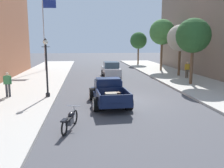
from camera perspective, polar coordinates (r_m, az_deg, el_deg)
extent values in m
plane|color=#47474C|center=(15.77, 3.08, -3.86)|extent=(140.00, 140.00, 0.00)
cube|color=#B7B2A8|center=(16.22, -23.13, -3.99)|extent=(5.50, 64.00, 0.15)
cube|color=#0F1938|center=(14.56, -0.70, -2.82)|extent=(2.03, 4.99, 0.24)
cube|color=#0F1938|center=(14.80, -0.92, -0.56)|extent=(1.62, 1.18, 0.80)
cube|color=#0F1938|center=(14.67, -0.90, 1.18)|extent=(1.48, 1.01, 0.12)
cube|color=#3D4C5B|center=(15.32, -1.25, 0.41)|extent=(1.33, 0.11, 0.44)
cube|color=#0F1938|center=(16.09, -1.63, -0.22)|extent=(1.40, 1.57, 0.52)
cube|color=silver|center=(16.87, -2.01, 0.18)|extent=(0.68, 0.14, 0.47)
cube|color=#0F1938|center=(13.19, 0.25, -3.54)|extent=(1.80, 2.19, 0.04)
cube|color=#0F1938|center=(13.02, -3.26, -2.73)|extent=(0.20, 2.10, 0.44)
cube|color=#0F1938|center=(13.30, 3.69, -2.47)|extent=(0.20, 2.10, 0.44)
cube|color=#0F1938|center=(12.17, 1.08, -3.61)|extent=(1.62, 0.17, 0.44)
cube|color=#0F1938|center=(14.11, -0.46, -1.73)|extent=(1.62, 0.17, 0.44)
cylinder|color=black|center=(15.79, -4.69, -2.36)|extent=(0.40, 0.82, 0.80)
cylinder|color=silver|center=(15.78, -5.36, -2.39)|extent=(0.05, 0.66, 0.66)
cylinder|color=silver|center=(15.78, -5.40, -2.39)|extent=(0.03, 0.24, 0.24)
cylinder|color=black|center=(16.04, 1.71, -2.14)|extent=(0.40, 0.82, 0.80)
cylinder|color=silver|center=(16.08, 2.36, -2.12)|extent=(0.05, 0.66, 0.66)
cylinder|color=silver|center=(16.08, 2.39, -2.12)|extent=(0.03, 0.24, 0.24)
cylinder|color=black|center=(13.18, -3.65, -4.81)|extent=(0.40, 0.82, 0.80)
cylinder|color=silver|center=(13.17, -4.45, -4.84)|extent=(0.05, 0.66, 0.66)
cylinder|color=silver|center=(13.16, -4.50, -4.85)|extent=(0.03, 0.24, 0.24)
cylinder|color=black|center=(13.48, 3.98, -4.49)|extent=(0.40, 0.82, 0.80)
cylinder|color=silver|center=(13.53, 4.75, -4.45)|extent=(0.05, 0.66, 0.66)
cylinder|color=silver|center=(13.53, 4.79, -4.45)|extent=(0.03, 0.24, 0.24)
cube|color=gray|center=(12.77, -0.27, -2.97)|extent=(0.62, 0.47, 0.40)
cube|color=#3D2D1E|center=(12.77, -0.27, -2.97)|extent=(0.62, 0.08, 0.42)
cube|color=brown|center=(13.48, 0.95, -2.55)|extent=(0.49, 0.39, 0.28)
torus|color=black|center=(11.33, -8.75, -7.72)|extent=(0.24, 0.67, 0.67)
torus|color=black|center=(10.03, -11.21, -10.15)|extent=(0.24, 0.67, 0.67)
cube|color=#4C4C51|center=(10.62, -9.99, -8.69)|extent=(0.35, 0.49, 0.28)
ellipsoid|color=black|center=(10.77, -9.61, -7.12)|extent=(0.39, 0.57, 0.24)
cube|color=black|center=(10.34, -10.46, -8.33)|extent=(0.36, 0.60, 0.10)
cylinder|color=silver|center=(11.19, -8.88, -6.34)|extent=(0.11, 0.26, 0.58)
cylinder|color=silver|center=(11.01, -9.10, -5.11)|extent=(0.61, 0.19, 0.04)
cube|color=black|center=(9.93, -11.27, -8.41)|extent=(0.28, 0.43, 0.06)
cube|color=#B7B7BC|center=(26.38, -0.25, 3.05)|extent=(1.76, 4.31, 0.80)
cube|color=#384C5B|center=(26.15, -0.21, 4.58)|extent=(1.54, 2.01, 0.64)
cylinder|color=black|center=(27.60, -2.27, 2.76)|extent=(0.23, 0.66, 0.66)
cylinder|color=black|center=(27.79, 1.13, 2.82)|extent=(0.23, 0.66, 0.66)
cylinder|color=black|center=(25.05, -1.77, 2.04)|extent=(0.23, 0.66, 0.66)
cylinder|color=black|center=(25.26, 1.96, 2.10)|extent=(0.23, 0.66, 0.66)
cylinder|color=#333338|center=(17.43, -23.65, -1.41)|extent=(0.14, 0.14, 0.86)
cylinder|color=#333338|center=(17.37, -23.08, -1.40)|extent=(0.14, 0.14, 0.86)
cube|color=#387A47|center=(17.29, -23.52, 0.90)|extent=(0.36, 0.22, 0.56)
cylinder|color=#387A47|center=(17.36, -24.21, 0.79)|extent=(0.09, 0.09, 0.54)
cylinder|color=#387A47|center=(17.23, -22.82, 0.83)|extent=(0.09, 0.09, 0.54)
sphere|color=beige|center=(17.23, -23.62, 2.22)|extent=(0.22, 0.22, 0.22)
cylinder|color=brown|center=(25.58, 17.10, 2.34)|extent=(0.14, 0.14, 0.86)
cylinder|color=brown|center=(25.65, 17.47, 2.34)|extent=(0.14, 0.14, 0.86)
cube|color=gold|center=(25.54, 17.36, 3.92)|extent=(0.36, 0.22, 0.56)
cylinder|color=gold|center=(25.45, 16.91, 3.86)|extent=(0.09, 0.09, 0.54)
cylinder|color=gold|center=(25.63, 17.81, 3.85)|extent=(0.09, 0.09, 0.54)
sphere|color=tan|center=(25.50, 17.41, 4.81)|extent=(0.22, 0.22, 0.22)
cylinder|color=black|center=(16.69, -14.92, -2.46)|extent=(0.28, 0.28, 0.24)
cylinder|color=black|center=(16.42, -15.19, 3.41)|extent=(0.12, 0.12, 3.20)
cylinder|color=black|center=(16.33, -15.42, 8.47)|extent=(0.50, 0.04, 0.04)
sphere|color=silver|center=(16.33, -15.47, 9.56)|extent=(0.32, 0.32, 0.32)
cone|color=black|center=(16.33, -15.50, 10.19)|extent=(0.24, 0.24, 0.14)
cylinder|color=#B2B2B7|center=(32.71, -15.79, 11.10)|extent=(0.12, 0.12, 9.00)
cube|color=navy|center=(32.92, -14.56, 17.88)|extent=(1.60, 0.03, 1.00)
cylinder|color=brown|center=(21.99, 18.28, 3.98)|extent=(0.26, 0.26, 3.04)
sphere|color=#285628|center=(21.90, 18.66, 10.80)|extent=(2.93, 2.93, 2.93)
cylinder|color=brown|center=(27.22, 15.62, 5.07)|extent=(0.26, 0.26, 2.96)
sphere|color=#ADA893|center=(27.14, 15.87, 10.42)|extent=(2.83, 2.83, 2.83)
cylinder|color=brown|center=(31.65, 11.58, 6.48)|extent=(0.26, 0.26, 3.66)
sphere|color=#3D7538|center=(31.63, 11.78, 11.96)|extent=(3.18, 3.18, 3.18)
cylinder|color=brown|center=(40.47, 6.21, 6.74)|extent=(0.26, 0.26, 2.85)
sphere|color=#285628|center=(40.42, 6.28, 10.20)|extent=(2.73, 2.73, 2.73)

